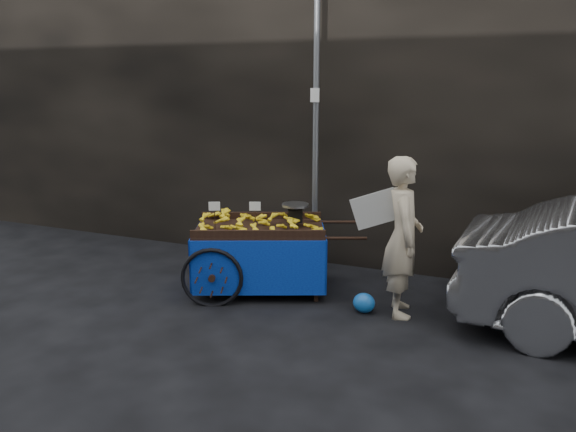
% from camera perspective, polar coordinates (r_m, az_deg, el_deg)
% --- Properties ---
extents(ground, '(80.00, 80.00, 0.00)m').
position_cam_1_polar(ground, '(6.98, -3.41, -8.18)').
color(ground, black).
rests_on(ground, ground).
extents(building_wall, '(13.50, 2.00, 5.00)m').
position_cam_1_polar(building_wall, '(8.76, 6.48, 12.94)').
color(building_wall, black).
rests_on(building_wall, ground).
extents(street_pole, '(0.12, 0.10, 4.00)m').
position_cam_1_polar(street_pole, '(7.58, 2.84, 9.19)').
color(street_pole, slate).
rests_on(street_pole, ground).
extents(banana_cart, '(2.39, 1.75, 1.19)m').
position_cam_1_polar(banana_cart, '(6.98, -3.30, -1.82)').
color(banana_cart, black).
rests_on(banana_cart, ground).
extents(vendor, '(0.88, 0.75, 1.80)m').
position_cam_1_polar(vendor, '(6.34, 11.58, -2.08)').
color(vendor, '#C1AE8F').
rests_on(vendor, ground).
extents(plastic_bag, '(0.26, 0.21, 0.23)m').
position_cam_1_polar(plastic_bag, '(6.53, 7.73, -8.74)').
color(plastic_bag, blue).
rests_on(plastic_bag, ground).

